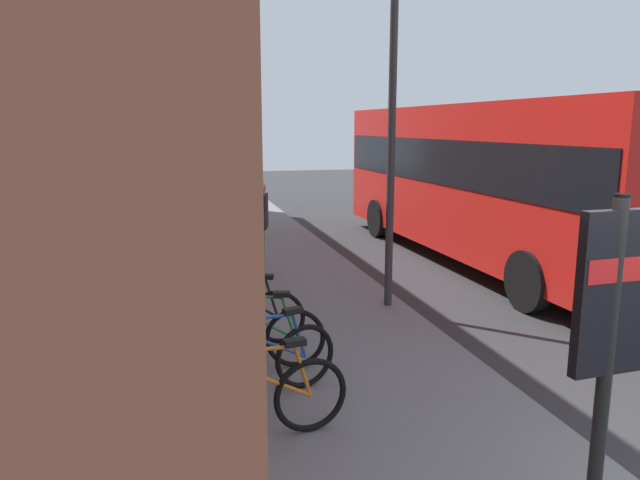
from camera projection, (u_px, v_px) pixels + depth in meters
name	position (u px, v px, depth m)	size (l,w,h in m)	color
ground	(465.00, 308.00, 9.70)	(60.00, 60.00, 0.00)	#2D2D30
sidewalk_pavement	(278.00, 284.00, 10.94)	(24.00, 3.50, 0.12)	slate
station_facade	(153.00, 64.00, 10.64)	(22.00, 0.65, 8.06)	#9E563D
bicycle_end_of_row	(257.00, 402.00, 5.30)	(0.48, 1.76, 0.97)	black
bicycle_mid_rack	(262.00, 363.00, 6.15)	(0.66, 1.71, 0.97)	black
bicycle_by_door	(251.00, 337.00, 6.92)	(0.48, 1.76, 0.97)	black
bicycle_leaning_wall	(239.00, 314.00, 7.75)	(0.65, 1.71, 0.97)	black
transit_info_sign	(610.00, 316.00, 3.87)	(0.12, 0.55, 2.40)	black
city_bus	(488.00, 174.00, 12.65)	(10.55, 2.82, 3.35)	red
pedestrian_crossing_street	(260.00, 217.00, 11.34)	(0.65, 0.38, 1.78)	#4C724C
street_lamp	(392.00, 97.00, 8.86)	(0.28, 0.28, 5.49)	#333338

